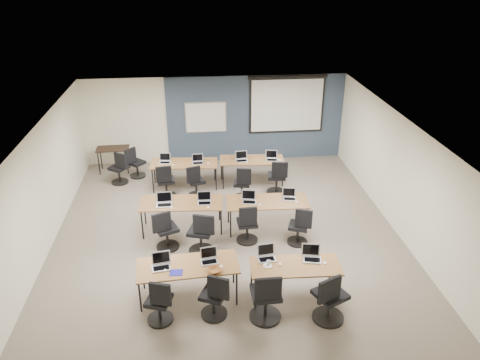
{
  "coord_description": "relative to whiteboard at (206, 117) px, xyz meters",
  "views": [
    {
      "loc": [
        -0.66,
        -9.34,
        5.94
      ],
      "look_at": [
        0.34,
        0.4,
        1.22
      ],
      "focal_mm": 35.0,
      "sensor_mm": 36.0,
      "label": 1
    }
  ],
  "objects": [
    {
      "name": "training_table_front_left",
      "position": [
        -0.6,
        -6.56,
        -0.76
      ],
      "size": [
        1.89,
        0.79,
        0.73
      ],
      "rotation": [
        0.0,
        0.0,
        0.07
      ],
      "color": "brown",
      "rests_on": "floor"
    },
    {
      "name": "task_chair_10",
      "position": [
        0.84,
        -2.7,
        -1.06
      ],
      "size": [
        0.47,
        0.47,
        0.96
      ],
      "rotation": [
        0.0,
        0.0,
        -0.17
      ],
      "color": "black",
      "rests_on": "floor"
    },
    {
      "name": "training_table_back_left",
      "position": [
        -0.69,
        -1.76,
        -0.76
      ],
      "size": [
        1.85,
        0.77,
        0.73
      ],
      "rotation": [
        0.0,
        0.0,
        -0.07
      ],
      "color": "#A5682E",
      "rests_on": "floor"
    },
    {
      "name": "laptop_0",
      "position": [
        -1.08,
        -6.55,
        -0.66
      ],
      "size": [
        0.34,
        0.29,
        0.26
      ],
      "rotation": [
        0.0,
        0.0,
        0.16
      ],
      "color": "#B7B7B7",
      "rests_on": "training_table_front_left"
    },
    {
      "name": "task_chair_8",
      "position": [
        -1.2,
        -2.39,
        -1.04
      ],
      "size": [
        0.5,
        0.5,
        0.99
      ],
      "rotation": [
        0.0,
        0.0,
        0.14
      ],
      "color": "black",
      "rests_on": "floor"
    },
    {
      "name": "mouse_2",
      "position": [
        1.11,
        -6.72,
        -0.71
      ],
      "size": [
        0.07,
        0.1,
        0.03
      ],
      "primitive_type": "ellipsoid",
      "rotation": [
        0.0,
        0.0,
        0.08
      ],
      "color": "white",
      "rests_on": "training_table_front_right"
    },
    {
      "name": "ceiling",
      "position": [
        0.3,
        -4.43,
        1.25
      ],
      "size": [
        8.0,
        9.0,
        0.02
      ],
      "primitive_type": "cube",
      "color": "white",
      "rests_on": "ground"
    },
    {
      "name": "mouse_8",
      "position": [
        -0.99,
        -1.89,
        -0.71
      ],
      "size": [
        0.06,
        0.09,
        0.03
      ],
      "primitive_type": "ellipsoid",
      "rotation": [
        0.0,
        0.0,
        -0.02
      ],
      "color": "white",
      "rests_on": "training_table_back_left"
    },
    {
      "name": "training_table_back_right",
      "position": [
        1.21,
        -1.72,
        -0.76
      ],
      "size": [
        1.81,
        0.75,
        0.73
      ],
      "rotation": [
        0.0,
        0.0,
        -0.07
      ],
      "color": "brown",
      "rests_on": "floor"
    },
    {
      "name": "mouse_7",
      "position": [
        1.93,
        -4.35,
        -0.71
      ],
      "size": [
        0.09,
        0.11,
        0.04
      ],
      "primitive_type": "ellipsoid",
      "rotation": [
        0.0,
        0.0,
        -0.26
      ],
      "color": "white",
      "rests_on": "training_table_mid_right"
    },
    {
      "name": "mouse_0",
      "position": [
        -1.01,
        -6.68,
        -0.71
      ],
      "size": [
        0.06,
        0.09,
        0.03
      ],
      "primitive_type": "ellipsoid",
      "rotation": [
        0.0,
        0.0,
        -0.02
      ],
      "color": "white",
      "rests_on": "training_table_front_left"
    },
    {
      "name": "wall_right",
      "position": [
        4.3,
        -4.43,
        -0.1
      ],
      "size": [
        0.04,
        9.0,
        2.7
      ],
      "primitive_type": "cube",
      "color": "beige",
      "rests_on": "ground"
    },
    {
      "name": "training_table_mid_left",
      "position": [
        -0.74,
        -4.07,
        -0.76
      ],
      "size": [
        1.93,
        0.8,
        0.73
      ],
      "rotation": [
        0.0,
        0.0,
        -0.07
      ],
      "color": "brown",
      "rests_on": "floor"
    },
    {
      "name": "laptop_3",
      "position": [
        1.75,
        -6.58,
        -0.66
      ],
      "size": [
        0.35,
        0.29,
        0.26
      ],
      "rotation": [
        0.0,
        0.0,
        -0.21
      ],
      "color": "#B2B2B2",
      "rests_on": "training_table_front_right"
    },
    {
      "name": "laptop_2",
      "position": [
        0.9,
        -6.48,
        -0.66
      ],
      "size": [
        0.33,
        0.28,
        0.25
      ],
      "rotation": [
        0.0,
        0.0,
        0.13
      ],
      "color": "silver",
      "rests_on": "training_table_front_right"
    },
    {
      "name": "laptop_8",
      "position": [
        -1.22,
        -1.66,
        -0.66
      ],
      "size": [
        0.31,
        0.27,
        0.24
      ],
      "rotation": [
        0.0,
        0.0,
        -0.11
      ],
      "color": "#B6B7C4",
      "rests_on": "training_table_back_left"
    },
    {
      "name": "coffee_cup",
      "position": [
        0.9,
        -6.7,
        -0.67
      ],
      "size": [
        0.09,
        0.09,
        0.07
      ],
      "primitive_type": "imported",
      "rotation": [
        0.0,
        0.0,
        0.1
      ],
      "color": "silver",
      "rests_on": "snack_plate"
    },
    {
      "name": "task_chair_2",
      "position": [
        0.77,
        -7.34,
        -1.01
      ],
      "size": [
        0.58,
        0.58,
        1.05
      ],
      "rotation": [
        0.0,
        0.0,
        0.02
      ],
      "color": "black",
      "rests_on": "floor"
    },
    {
      "name": "task_chair_6",
      "position": [
        0.73,
        -4.79,
        -1.05
      ],
      "size": [
        0.5,
        0.5,
        0.98
      ],
      "rotation": [
        0.0,
        0.0,
        0.04
      ],
      "color": "black",
      "rests_on": "floor"
    },
    {
      "name": "blue_mousepad",
      "position": [
        -0.81,
        -6.76,
        -0.72
      ],
      "size": [
        0.25,
        0.21,
        0.01
      ],
      "primitive_type": "cube",
      "rotation": [
        0.0,
        0.0,
        -0.07
      ],
      "color": "#201D9B",
      "rests_on": "training_table_front_left"
    },
    {
      "name": "laptop_4",
      "position": [
        -1.13,
        -4.13,
        -0.65
      ],
      "size": [
        0.36,
        0.31,
        0.27
      ],
      "rotation": [
        0.0,
        0.0,
        0.04
      ],
      "color": "#A4A4AF",
      "rests_on": "training_table_mid_left"
    },
    {
      "name": "laptop_1",
      "position": [
        -0.19,
        -6.45,
        -0.66
      ],
      "size": [
        0.32,
        0.27,
        0.24
      ],
      "rotation": [
        0.0,
        0.0,
        0.16
      ],
      "color": "#B6B5BF",
      "rests_on": "training_table_front_left"
    },
    {
      "name": "mouse_5",
      "position": [
        -0.13,
        -4.4,
        -0.71
      ],
      "size": [
        0.08,
        0.11,
        0.03
      ],
      "primitive_type": "ellipsoid",
      "rotation": [
        0.0,
        0.0,
        -0.31
      ],
      "color": "white",
      "rests_on": "training_table_mid_left"
    },
    {
      "name": "training_table_mid_right",
      "position": [
        1.27,
        -4.21,
        -0.76
      ],
      "size": [
        1.92,
        0.8,
        0.73
      ],
      "rotation": [
        0.0,
        0.0,
        -0.03
      ],
      "color": "olive",
      "rests_on": "floor"
    },
    {
      "name": "training_table_front_right",
      "position": [
        1.4,
        -6.77,
        -0.77
      ],
      "size": [
        1.68,
        0.7,
        0.73
      ],
      "rotation": [
        0.0,
        0.0,
        -0.03
      ],
      "color": "brown",
      "rests_on": "floor"
    },
    {
      "name": "mouse_10",
      "position": [
        1.05,
        -1.93,
        -0.71
      ],
      "size": [
        0.08,
        0.11,
        0.03
      ],
      "primitive_type": "ellipsoid",
      "rotation": [
        0.0,
        0.0,
        -0.33
      ],
      "color": "white",
      "rests_on": "training_table_back_right"
    },
    {
      "name": "mouse_4",
      "position": [
        -0.97,
        -4.33,
        -0.71
      ],
      "size": [
        0.08,
        0.11,
        0.04
      ],
      "primitive_type": "ellipsoid",
      "rotation": [
        0.0,
        0.0,
        0.18
      ],
      "color": "white",
      "rests_on": "training_table_mid_left"
    },
    {
      "name": "mouse_9",
      "position": [
        -0.02,
        -1.89,
        -0.71
      ],
      "size": [
        0.1,
        0.12,
        0.04
      ],
      "primitive_type": "ellipsoid",
      "rotation": [
        0.0,
        0.0,
        -0.34
      ],
      "color": "white",
      "rests_on": "training_table_back_left"
    },
    {
      "name": "blue_accent_panel",
      "position": [
        1.55,
        0.04,
        -0.1
      ],
      "size": [
        5.5,
        0.04,
        2.7
      ],
      "primitive_type": "cube",
      "color": "#3D5977",
      "rests_on": "wall_back"
    },
    {
      "name": "laptop_10",
      "position": [
        0.92,
        -1.75,
        -0.66
      ],
      "size": [
        0.33,
        0.28,
        0.25
      ],
      "rotation": [
        0.0,
        0.0,
        0.1
      ],
      "color": "#AAAAB3",
      "rests_on": "training_table_back_right"
    },
    {
      "name": "laptop_11",
      "position": [
        1.77,
        -1.79,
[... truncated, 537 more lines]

